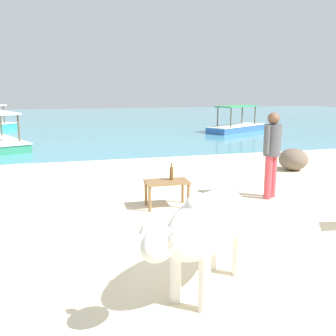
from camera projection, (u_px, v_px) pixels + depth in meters
name	position (u px, v px, depth m)	size (l,w,h in m)	color
sand_beach	(251.00, 253.00, 4.81)	(18.00, 14.00, 0.04)	beige
water_surface	(96.00, 121.00, 25.55)	(60.00, 36.00, 0.03)	teal
cow	(207.00, 225.00, 3.76)	(1.65, 1.56, 1.07)	silver
low_bench_table	(167.00, 185.00, 6.58)	(0.77, 0.47, 0.47)	brown
bottle	(172.00, 173.00, 6.62)	(0.07, 0.07, 0.30)	brown
person_standing	(272.00, 149.00, 7.04)	(0.44, 0.32, 1.62)	#CC3D47
shore_rock_large	(293.00, 159.00, 9.67)	(0.75, 0.73, 0.56)	#6B5B4C
boat_blue	(236.00, 126.00, 18.93)	(3.75, 2.87, 1.29)	#3866B7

